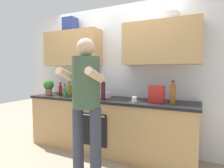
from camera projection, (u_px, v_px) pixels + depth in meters
ground_plane at (107, 151)px, 3.12m from camera, size 12.00×12.00×0.00m
back_wall_unit at (114, 63)px, 3.26m from camera, size 4.00×0.38×2.50m
counter at (107, 125)px, 3.09m from camera, size 2.84×0.67×0.90m
person_standing at (86, 97)px, 2.25m from camera, size 0.49×0.45×1.75m
bottle_hotsauce at (60, 89)px, 3.68m from camera, size 0.07×0.07×0.22m
bottle_wine at (103, 91)px, 2.87m from camera, size 0.07×0.07×0.33m
bottle_soda at (65, 92)px, 3.22m from camera, size 0.05×0.05×0.23m
bottle_syrup at (173, 94)px, 2.51m from camera, size 0.07×0.07×0.32m
bottle_oil at (70, 90)px, 3.48m from camera, size 0.07×0.07×0.25m
cup_coffee at (134, 100)px, 2.67m from camera, size 0.07×0.07×0.08m
cup_stoneware at (86, 95)px, 3.16m from camera, size 0.07×0.07×0.08m
mixing_bowl at (105, 95)px, 3.18m from camera, size 0.20×0.20×0.09m
knife_block at (81, 89)px, 3.45m from camera, size 0.10×0.14×0.30m
potted_herb at (49, 86)px, 3.46m from camera, size 0.19×0.19×0.29m
grocery_bag_crisps at (157, 94)px, 2.72m from camera, size 0.23×0.21×0.23m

